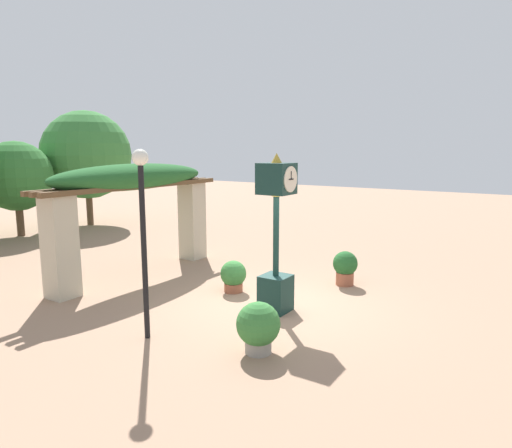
% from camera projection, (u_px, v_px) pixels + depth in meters
% --- Properties ---
extents(ground_plane, '(60.00, 60.00, 0.00)m').
position_uv_depth(ground_plane, '(274.00, 304.00, 10.21)').
color(ground_plane, '#9E7A60').
extents(pedestal_clock, '(0.64, 0.69, 3.35)m').
position_uv_depth(pedestal_clock, '(276.00, 235.00, 9.50)').
color(pedestal_clock, '#14332D').
rests_on(pedestal_clock, ground).
extents(pergola, '(5.81, 1.22, 3.04)m').
position_uv_depth(pergola, '(134.00, 193.00, 12.19)').
color(pergola, '#BCB299').
rests_on(pergola, ground).
extents(potted_plant_near_left, '(0.63, 0.63, 0.77)m').
position_uv_depth(potted_plant_near_left, '(233.00, 276.00, 11.01)').
color(potted_plant_near_left, '#9E563D').
rests_on(potted_plant_near_left, ground).
extents(potted_plant_near_right, '(0.62, 0.62, 0.87)m').
position_uv_depth(potted_plant_near_right, '(345.00, 267.00, 11.54)').
color(potted_plant_near_right, '#9E563D').
rests_on(potted_plant_near_right, ground).
extents(potted_plant_far_left, '(0.76, 0.76, 0.89)m').
position_uv_depth(potted_plant_far_left, '(258.00, 326.00, 7.70)').
color(potted_plant_far_left, gray).
rests_on(potted_plant_far_left, ground).
extents(lamp_post, '(0.29, 0.29, 3.43)m').
position_uv_depth(lamp_post, '(142.00, 213.00, 8.01)').
color(lamp_post, black).
rests_on(lamp_post, ground).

